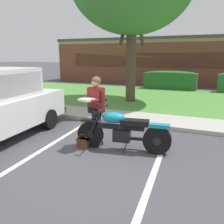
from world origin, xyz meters
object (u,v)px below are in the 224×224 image
(motorcycle, at_px, (126,131))
(hedge_left, at_px, (170,80))
(handbag, at_px, (83,142))
(rider_person, at_px, (96,106))
(brick_building, at_px, (195,60))

(motorcycle, bearing_deg, hedge_left, 95.77)
(motorcycle, distance_m, hedge_left, 11.21)
(motorcycle, bearing_deg, handbag, -164.18)
(handbag, distance_m, hedge_left, 11.45)
(motorcycle, distance_m, handbag, 1.10)
(rider_person, height_order, hedge_left, rider_person)
(handbag, xyz_separation_m, hedge_left, (-0.12, 11.44, 0.51))
(hedge_left, bearing_deg, handbag, -89.42)
(handbag, height_order, hedge_left, hedge_left)
(hedge_left, bearing_deg, brick_building, 83.21)
(hedge_left, relative_size, brick_building, 0.15)
(brick_building, bearing_deg, rider_person, -91.57)
(rider_person, height_order, handbag, rider_person)
(motorcycle, xyz_separation_m, brick_building, (-0.33, 17.87, 1.31))
(rider_person, bearing_deg, hedge_left, 91.61)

